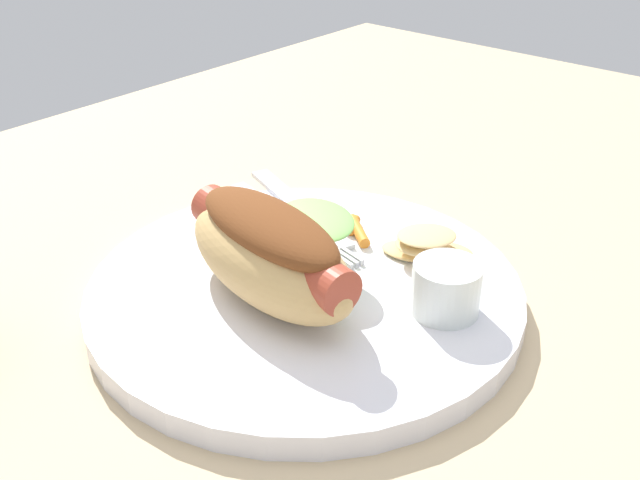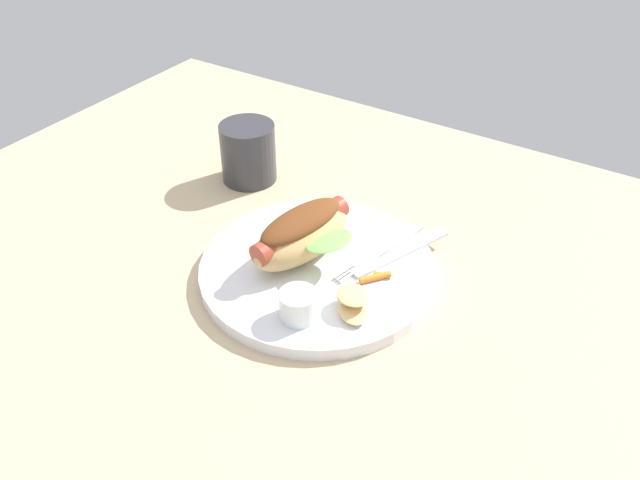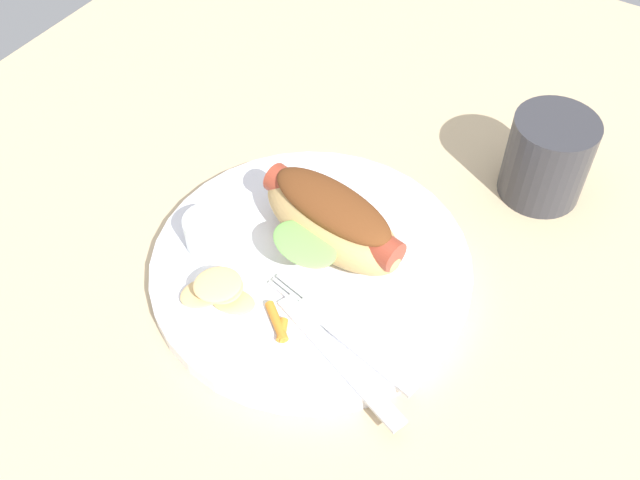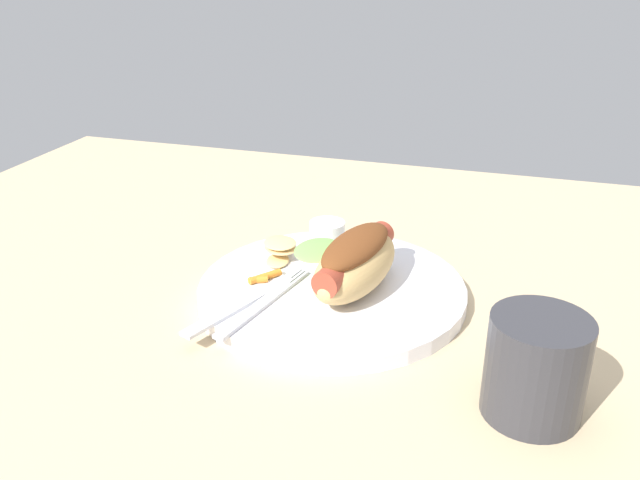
% 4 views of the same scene
% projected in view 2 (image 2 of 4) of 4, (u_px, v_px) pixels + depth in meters
% --- Properties ---
extents(ground_plane, '(1.20, 0.90, 0.02)m').
position_uv_depth(ground_plane, '(327.00, 298.00, 0.77)').
color(ground_plane, tan).
extents(plate, '(0.28, 0.28, 0.02)m').
position_uv_depth(plate, '(318.00, 270.00, 0.79)').
color(plate, white).
rests_on(plate, ground_plane).
extents(hot_dog, '(0.11, 0.15, 0.06)m').
position_uv_depth(hot_dog, '(302.00, 233.00, 0.78)').
color(hot_dog, tan).
rests_on(hot_dog, plate).
extents(sauce_ramekin, '(0.04, 0.04, 0.03)m').
position_uv_depth(sauce_ramekin, '(298.00, 305.00, 0.70)').
color(sauce_ramekin, white).
rests_on(sauce_ramekin, plate).
extents(fork, '(0.04, 0.15, 0.00)m').
position_uv_depth(fork, '(382.00, 250.00, 0.80)').
color(fork, silver).
rests_on(fork, plate).
extents(knife, '(0.06, 0.14, 0.00)m').
position_uv_depth(knife, '(401.00, 253.00, 0.80)').
color(knife, silver).
rests_on(knife, plate).
extents(chips_pile, '(0.06, 0.07, 0.02)m').
position_uv_depth(chips_pile, '(354.00, 301.00, 0.72)').
color(chips_pile, '#E5BD7A').
rests_on(chips_pile, plate).
extents(carrot_garnish, '(0.03, 0.03, 0.01)m').
position_uv_depth(carrot_garnish, '(377.00, 277.00, 0.76)').
color(carrot_garnish, orange).
rests_on(carrot_garnish, plate).
extents(drinking_cup, '(0.08, 0.08, 0.08)m').
position_uv_depth(drinking_cup, '(248.00, 153.00, 0.94)').
color(drinking_cup, '#333338').
rests_on(drinking_cup, ground_plane).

